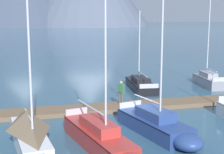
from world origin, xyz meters
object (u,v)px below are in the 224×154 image
at_px(sailboat_far_berth, 140,83).
at_px(sailboat_mid_dock_starboard, 159,125).
at_px(sailboat_end_of_dock, 207,79).
at_px(person_on_dock, 121,91).
at_px(sailboat_second_berth, 30,133).
at_px(sailboat_mid_dock_port, 102,139).

bearing_deg(sailboat_far_berth, sailboat_mid_dock_starboard, -107.89).
bearing_deg(sailboat_end_of_dock, sailboat_far_berth, 173.27).
relative_size(sailboat_end_of_dock, person_on_dock, 5.43).
relative_size(sailboat_mid_dock_starboard, sailboat_far_berth, 1.25).
bearing_deg(person_on_dock, sailboat_far_berth, 56.42).
bearing_deg(sailboat_far_berth, person_on_dock, -123.58).
xyz_separation_m(sailboat_mid_dock_starboard, sailboat_far_berth, (3.89, 12.06, -0.12)).
relative_size(sailboat_far_berth, sailboat_end_of_dock, 0.80).
bearing_deg(sailboat_second_berth, sailboat_mid_dock_starboard, 0.11).
distance_m(sailboat_mid_dock_starboard, person_on_dock, 6.16).
xyz_separation_m(sailboat_mid_dock_port, person_on_dock, (3.58, 7.28, 0.65)).
bearing_deg(sailboat_mid_dock_starboard, sailboat_second_berth, -179.89).
relative_size(sailboat_mid_dock_starboard, person_on_dock, 5.41).
distance_m(sailboat_mid_dock_port, sailboat_end_of_dock, 18.89).
xyz_separation_m(sailboat_far_berth, person_on_dock, (-3.94, -5.94, 0.80)).
relative_size(sailboat_far_berth, person_on_dock, 4.33).
height_order(sailboat_mid_dock_starboard, sailboat_far_berth, sailboat_mid_dock_starboard).
xyz_separation_m(sailboat_mid_dock_port, sailboat_far_berth, (7.53, 13.22, -0.15)).
bearing_deg(sailboat_second_berth, sailboat_mid_dock_port, -18.80).
distance_m(sailboat_far_berth, sailboat_end_of_dock, 6.74).
bearing_deg(person_on_dock, sailboat_end_of_dock, 25.85).
bearing_deg(sailboat_end_of_dock, sailboat_mid_dock_port, -138.83).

